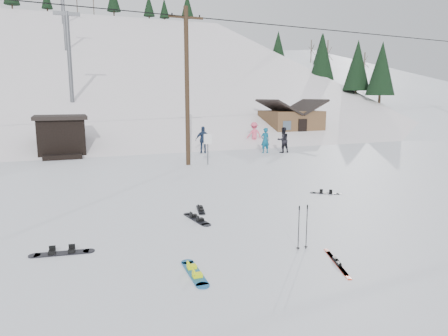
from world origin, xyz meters
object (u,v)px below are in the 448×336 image
object	(u,v)px
utility_pole	(187,85)
cabin	(291,124)
hero_skis	(337,262)
hero_snowboard	(195,272)

from	to	relation	value
utility_pole	cabin	distance (m)	16.71
cabin	hero_skis	size ratio (longest dim) A/B	3.10
utility_pole	cabin	size ratio (longest dim) A/B	1.67
utility_pole	hero_snowboard	distance (m)	15.65
hero_snowboard	hero_skis	distance (m)	3.50
utility_pole	hero_skis	bearing A→B (deg)	-92.60
utility_pole	hero_skis	size ratio (longest dim) A/B	5.18
cabin	hero_snowboard	size ratio (longest dim) A/B	3.33
cabin	hero_snowboard	world-z (taller)	cabin
hero_snowboard	hero_skis	bearing A→B (deg)	-100.54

